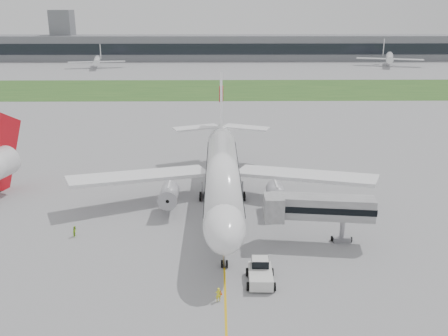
{
  "coord_description": "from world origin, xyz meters",
  "views": [
    {
      "loc": [
        -0.77,
        -67.99,
        29.62
      ],
      "look_at": [
        0.19,
        2.0,
        6.96
      ],
      "focal_mm": 40.0,
      "sensor_mm": 36.0,
      "label": 1
    }
  ],
  "objects_px": {
    "pushback_tug": "(260,272)",
    "jet_bridge": "(315,208)",
    "ground_crew_near": "(218,294)",
    "airliner": "(223,170)"
  },
  "relations": [
    {
      "from": "airliner",
      "to": "ground_crew_near",
      "type": "relative_size",
      "value": 33.5
    },
    {
      "from": "airliner",
      "to": "jet_bridge",
      "type": "height_order",
      "value": "airliner"
    },
    {
      "from": "pushback_tug",
      "to": "jet_bridge",
      "type": "bearing_deg",
      "value": 53.06
    },
    {
      "from": "jet_bridge",
      "to": "ground_crew_near",
      "type": "height_order",
      "value": "jet_bridge"
    },
    {
      "from": "airliner",
      "to": "pushback_tug",
      "type": "relative_size",
      "value": 11.31
    },
    {
      "from": "jet_bridge",
      "to": "ground_crew_near",
      "type": "relative_size",
      "value": 8.94
    },
    {
      "from": "pushback_tug",
      "to": "ground_crew_near",
      "type": "distance_m",
      "value": 6.2
    },
    {
      "from": "pushback_tug",
      "to": "jet_bridge",
      "type": "relative_size",
      "value": 0.33
    },
    {
      "from": "pushback_tug",
      "to": "ground_crew_near",
      "type": "bearing_deg",
      "value": -138.52
    },
    {
      "from": "jet_bridge",
      "to": "ground_crew_near",
      "type": "xyz_separation_m",
      "value": [
        -12.6,
        -13.79,
        -4.06
      ]
    }
  ]
}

